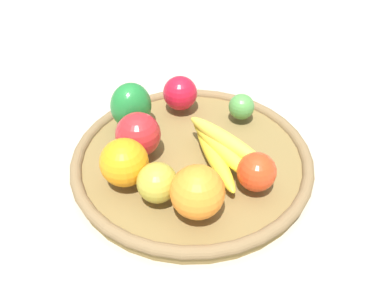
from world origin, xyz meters
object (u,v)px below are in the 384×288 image
(apple_0, at_px, (257,172))
(orange_0, at_px, (197,192))
(bell_pepper, at_px, (131,106))
(apple_2, at_px, (180,93))
(apple_1, at_px, (157,183))
(apple_3, at_px, (138,135))
(lime_0, at_px, (241,107))
(orange_1, at_px, (124,162))
(banana_bunch, at_px, (221,149))

(apple_0, height_order, orange_0, orange_0)
(bell_pepper, distance_m, apple_2, 0.11)
(apple_1, xyz_separation_m, orange_0, (0.06, 0.04, 0.01))
(bell_pepper, bearing_deg, apple_1, 67.08)
(apple_3, xyz_separation_m, bell_pepper, (-0.08, 0.02, 0.01))
(apple_2, bearing_deg, bell_pepper, -85.99)
(lime_0, xyz_separation_m, apple_2, (-0.09, -0.09, 0.01))
(orange_1, height_order, apple_2, orange_1)
(banana_bunch, height_order, orange_0, orange_0)
(orange_1, height_order, apple_1, orange_1)
(apple_3, bearing_deg, apple_0, 37.01)
(apple_1, distance_m, apple_2, 0.25)
(lime_0, distance_m, orange_1, 0.27)
(apple_0, distance_m, orange_1, 0.21)
(lime_0, bearing_deg, banana_bunch, -49.47)
(bell_pepper, relative_size, apple_2, 1.32)
(apple_0, relative_size, orange_1, 0.80)
(bell_pepper, bearing_deg, orange_0, 78.67)
(banana_bunch, bearing_deg, apple_1, -79.74)
(bell_pepper, xyz_separation_m, orange_1, (0.14, -0.07, -0.01))
(banana_bunch, height_order, apple_1, apple_1)
(apple_0, distance_m, apple_2, 0.26)
(banana_bunch, distance_m, apple_2, 0.18)
(apple_0, relative_size, orange_0, 0.77)
(apple_0, distance_m, bell_pepper, 0.28)
(apple_0, bearing_deg, orange_0, -90.23)
(orange_1, bearing_deg, bell_pepper, 152.51)
(lime_0, distance_m, apple_3, 0.22)
(lime_0, height_order, apple_1, apple_1)
(apple_3, height_order, orange_1, same)
(apple_3, distance_m, orange_1, 0.07)
(banana_bunch, relative_size, orange_0, 2.19)
(apple_2, bearing_deg, apple_1, -36.40)
(banana_bunch, xyz_separation_m, apple_2, (-0.18, 0.02, 0.01))
(apple_3, bearing_deg, apple_1, -9.60)
(lime_0, xyz_separation_m, bell_pepper, (-0.08, -0.20, 0.02))
(apple_3, height_order, banana_bunch, apple_3)
(bell_pepper, height_order, apple_2, bell_pepper)
(apple_0, height_order, apple_3, apple_3)
(apple_3, distance_m, bell_pepper, 0.08)
(apple_2, bearing_deg, banana_bunch, -5.23)
(bell_pepper, bearing_deg, banana_bunch, 107.26)
(apple_3, bearing_deg, lime_0, 89.47)
(lime_0, xyz_separation_m, apple_1, (0.11, -0.24, 0.01))
(banana_bunch, relative_size, apple_1, 2.81)
(apple_3, distance_m, apple_2, 0.16)
(apple_3, distance_m, apple_1, 0.12)
(apple_0, relative_size, lime_0, 1.26)
(orange_0, height_order, apple_2, orange_0)
(lime_0, height_order, orange_0, orange_0)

